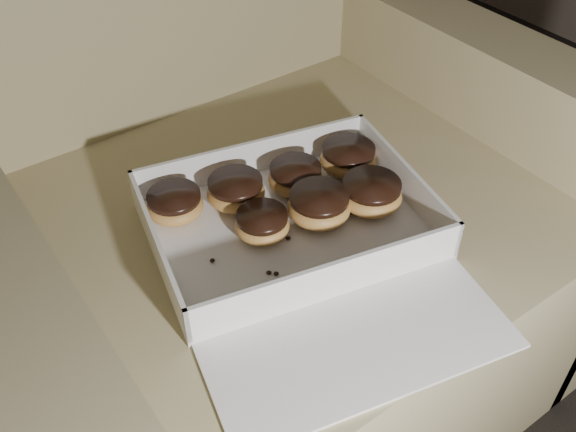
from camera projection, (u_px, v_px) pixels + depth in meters
The scene contains 14 objects.
armchair at pixel (260, 233), 1.09m from camera, with size 0.94×0.80×0.99m.
bakery_box at pixel (302, 242), 0.86m from camera, with size 0.45×0.50×0.06m.
donut_a at pixel (371, 194), 0.91m from camera, with size 0.09×0.09×0.04m.
donut_b at pixel (175, 204), 0.90m from camera, with size 0.08×0.08×0.04m.
donut_c at pixel (295, 177), 0.94m from camera, with size 0.08×0.08×0.04m.
donut_d at pixel (348, 158), 0.97m from camera, with size 0.09×0.09×0.04m.
donut_e at pixel (262, 224), 0.87m from camera, with size 0.07×0.07×0.04m.
donut_f at pixel (319, 206), 0.89m from camera, with size 0.09×0.09×0.04m.
donut_g at pixel (236, 191), 0.92m from camera, with size 0.08×0.08×0.04m.
crumb_a at pixel (269, 273), 0.82m from camera, with size 0.01×0.01×0.00m, color black.
crumb_b at pixel (276, 274), 0.82m from camera, with size 0.01×0.01×0.00m, color black.
crumb_c at pixel (422, 241), 0.87m from camera, with size 0.01×0.01×0.00m, color black.
crumb_d at pixel (288, 238), 0.87m from camera, with size 0.01×0.01×0.00m, color black.
crumb_e at pixel (212, 260), 0.84m from camera, with size 0.01×0.01×0.00m, color black.
Camera 1 is at (-0.06, -0.14, 1.05)m, focal length 40.00 mm.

